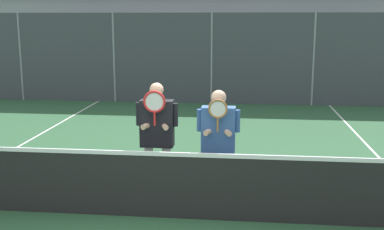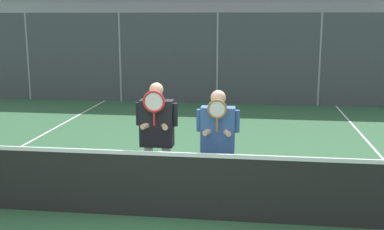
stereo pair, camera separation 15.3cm
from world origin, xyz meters
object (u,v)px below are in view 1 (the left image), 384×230
object	(u,v)px
car_left_of_center	(205,66)
car_center	(340,68)
player_center_left	(218,138)
player_leftmost	(157,133)
car_far_left	(76,65)

from	to	relation	value
car_left_of_center	car_center	size ratio (longest dim) A/B	0.90
player_center_left	car_center	world-z (taller)	car_center
car_center	player_leftmost	bearing A→B (deg)	-112.99
car_far_left	car_center	bearing A→B (deg)	0.35
car_left_of_center	car_far_left	bearing A→B (deg)	178.95
car_left_of_center	car_center	bearing A→B (deg)	1.76
player_leftmost	car_center	xyz separation A→B (m)	(4.62, 10.90, -0.13)
car_left_of_center	car_center	distance (m)	4.83
player_leftmost	car_left_of_center	bearing A→B (deg)	91.11
player_leftmost	player_center_left	world-z (taller)	player_leftmost
player_leftmost	car_left_of_center	xyz separation A→B (m)	(-0.21, 10.75, -0.11)
player_center_left	car_left_of_center	world-z (taller)	car_left_of_center
car_left_of_center	player_center_left	bearing A→B (deg)	-84.21
player_leftmost	player_center_left	distance (m)	0.89
player_center_left	player_leftmost	bearing A→B (deg)	178.31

